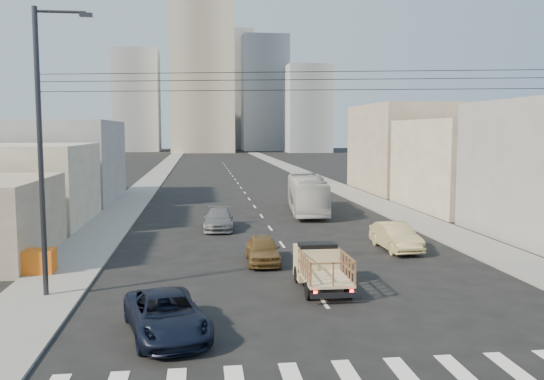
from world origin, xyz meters
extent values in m
plane|color=black|center=(0.00, 0.00, 0.00)|extent=(420.00, 420.00, 0.00)
cube|color=gray|center=(-11.75, 70.00, 0.06)|extent=(3.50, 180.00, 0.12)
cube|color=gray|center=(11.75, 70.00, 0.06)|extent=(3.50, 180.00, 0.12)
cube|color=silver|center=(4.12, -6.00, 0.01)|extent=(0.55, 3.80, 0.01)
cube|color=silver|center=(0.00, 2.00, 0.01)|extent=(0.15, 2.00, 0.01)
cube|color=silver|center=(0.00, 8.00, 0.01)|extent=(0.15, 2.00, 0.01)
cube|color=silver|center=(0.00, 14.00, 0.01)|extent=(0.15, 2.00, 0.01)
cube|color=silver|center=(0.00, 20.00, 0.01)|extent=(0.15, 2.00, 0.01)
cube|color=silver|center=(0.00, 26.00, 0.01)|extent=(0.15, 2.00, 0.01)
cube|color=silver|center=(0.00, 32.00, 0.01)|extent=(0.15, 2.00, 0.01)
cube|color=silver|center=(0.00, 38.00, 0.01)|extent=(0.15, 2.00, 0.01)
cube|color=silver|center=(0.00, 44.00, 0.01)|extent=(0.15, 2.00, 0.01)
cube|color=silver|center=(0.00, 50.00, 0.01)|extent=(0.15, 2.00, 0.01)
cube|color=silver|center=(0.00, 56.00, 0.01)|extent=(0.15, 2.00, 0.01)
cube|color=silver|center=(0.00, 62.00, 0.01)|extent=(0.15, 2.00, 0.01)
cube|color=silver|center=(0.00, 68.00, 0.01)|extent=(0.15, 2.00, 0.01)
cube|color=silver|center=(0.00, 74.00, 0.01)|extent=(0.15, 2.00, 0.01)
cube|color=silver|center=(0.00, 80.00, 0.01)|extent=(0.15, 2.00, 0.01)
cube|color=silver|center=(0.00, 86.00, 0.01)|extent=(0.15, 2.00, 0.01)
cube|color=silver|center=(0.00, 92.00, 0.01)|extent=(0.15, 2.00, 0.01)
cube|color=silver|center=(0.00, 98.00, 0.01)|extent=(0.15, 2.00, 0.01)
cube|color=silver|center=(0.00, 104.00, 0.01)|extent=(0.15, 2.00, 0.01)
cube|color=#CAB387|center=(0.31, 2.99, 0.70)|extent=(1.90, 3.00, 0.12)
cube|color=#CAB387|center=(0.31, 4.99, 0.95)|extent=(1.90, 1.60, 1.50)
cube|color=black|center=(0.31, 4.74, 1.55)|extent=(1.70, 0.90, 0.70)
cube|color=#2D2D33|center=(0.31, 1.44, 0.40)|extent=(1.90, 0.12, 0.22)
cube|color=#FF0C0C|center=(-0.44, 1.44, 0.55)|extent=(0.15, 0.05, 0.12)
cube|color=#FF0C0C|center=(1.06, 1.44, 0.55)|extent=(0.15, 0.05, 0.12)
cylinder|color=black|center=(-0.54, 5.09, 0.38)|extent=(0.25, 0.76, 0.76)
cylinder|color=black|center=(1.16, 5.09, 0.38)|extent=(0.25, 0.76, 0.76)
cylinder|color=black|center=(-0.54, 2.29, 0.38)|extent=(0.25, 0.76, 0.76)
cylinder|color=black|center=(1.16, 2.29, 0.38)|extent=(0.25, 0.76, 0.76)
imported|color=black|center=(-6.19, -1.20, 0.73)|extent=(3.55, 5.64, 1.45)
imported|color=silver|center=(4.10, 27.48, 1.60)|extent=(3.82, 11.70, 3.20)
imported|color=brown|center=(-1.72, 9.21, 0.73)|extent=(1.86, 4.32, 1.45)
imported|color=tan|center=(6.43, 11.53, 0.80)|extent=(1.87, 4.89, 1.59)
imported|color=slate|center=(-3.71, 19.95, 0.73)|extent=(2.32, 5.11, 1.45)
cylinder|color=#2D2D33|center=(-11.50, 4.00, 6.00)|extent=(0.22, 0.22, 12.00)
cylinder|color=#2D2D33|center=(-10.50, 4.00, 11.80)|extent=(2.00, 0.12, 0.12)
cube|color=#2D2D33|center=(-9.50, 4.00, 11.70)|extent=(0.50, 0.25, 0.15)
cylinder|color=black|center=(0.00, 1.50, 9.30)|extent=(23.01, 5.02, 0.02)
cylinder|color=black|center=(0.00, 1.50, 9.00)|extent=(23.01, 5.02, 0.02)
cylinder|color=black|center=(0.00, 1.50, 8.60)|extent=(23.01, 5.02, 0.02)
cube|color=orange|center=(-13.00, 7.99, 0.31)|extent=(1.80, 1.20, 0.38)
cube|color=orange|center=(-13.00, 7.99, 0.69)|extent=(1.80, 1.20, 0.38)
cube|color=orange|center=(-13.00, 7.99, 1.07)|extent=(1.80, 1.20, 0.38)
cube|color=#A99D88|center=(19.50, 28.00, 4.00)|extent=(11.00, 14.00, 8.00)
cube|color=gray|center=(20.00, 44.00, 5.00)|extent=(12.00, 16.00, 10.00)
cube|color=#A99D88|center=(-19.00, 24.00, 3.00)|extent=(11.00, 12.00, 6.00)
cube|color=gray|center=(-19.50, 39.00, 4.00)|extent=(12.00, 16.00, 8.00)
cube|color=tan|center=(-4.00, 170.00, 30.00)|extent=(20.00, 20.00, 60.00)
cube|color=gray|center=(18.00, 185.00, 20.00)|extent=(16.00, 16.00, 40.00)
cube|color=gray|center=(-26.00, 180.00, 17.00)|extent=(15.00, 15.00, 34.00)
cube|color=gray|center=(6.00, 200.00, 22.00)|extent=(18.00, 18.00, 44.00)
cube|color=gray|center=(30.00, 165.00, 14.00)|extent=(14.00, 14.00, 28.00)
camera|label=1|loc=(-4.97, -20.71, 7.02)|focal=38.00mm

